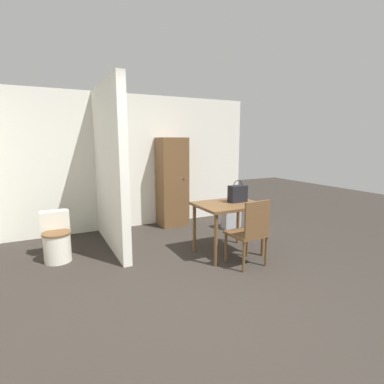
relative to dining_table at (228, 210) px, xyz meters
name	(u,v)px	position (x,y,z in m)	size (l,w,h in m)	color
ground_plane	(217,313)	(-0.97, -1.27, -0.66)	(16.00, 16.00, 0.00)	#2D2823
wall_back	(124,162)	(-0.97, 2.09, 0.59)	(5.21, 0.12, 2.50)	silver
partition_wall	(109,167)	(-1.45, 1.11, 0.59)	(0.12, 1.84, 2.50)	silver
dining_table	(228,210)	(0.00, 0.00, 0.00)	(0.92, 0.73, 0.76)	brown
wooden_chair	(250,231)	(0.00, -0.51, -0.17)	(0.46, 0.46, 0.91)	brown
toilet	(57,240)	(-2.26, 0.89, -0.36)	(0.39, 0.53, 0.67)	silver
handbag	(238,194)	(0.18, 0.03, 0.23)	(0.27, 0.14, 0.33)	black
wooden_cabinet	(172,182)	(-0.12, 1.78, 0.20)	(0.53, 0.48, 1.71)	brown
space_heater	(231,217)	(0.77, 1.04, -0.43)	(0.34, 0.19, 0.45)	#9E9EA3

